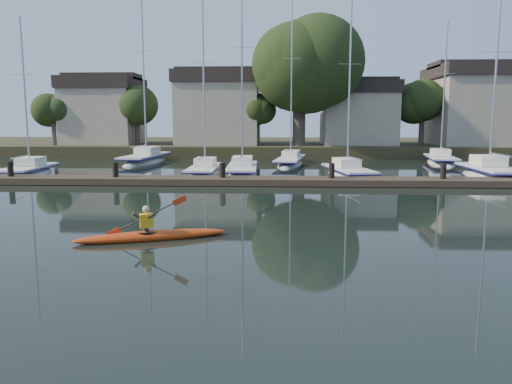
{
  "coord_description": "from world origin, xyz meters",
  "views": [
    {
      "loc": [
        0.13,
        -13.26,
        3.63
      ],
      "look_at": [
        -0.63,
        3.07,
        1.2
      ],
      "focal_mm": 35.0,
      "sensor_mm": 36.0,
      "label": 1
    }
  ],
  "objects_px": {
    "dock": "(277,181)",
    "sailboat_2": "(242,177)",
    "sailboat_1": "(205,177)",
    "sailboat_0": "(29,178)",
    "sailboat_7": "(440,166)",
    "sailboat_6": "(290,166)",
    "sailboat_4": "(490,181)",
    "sailboat_5": "(146,164)",
    "kayak": "(151,234)",
    "sailboat_3": "(348,179)"
  },
  "relations": [
    {
      "from": "sailboat_3",
      "to": "sailboat_7",
      "type": "distance_m",
      "value": 12.94
    },
    {
      "from": "sailboat_3",
      "to": "sailboat_4",
      "type": "relative_size",
      "value": 0.91
    },
    {
      "from": "sailboat_6",
      "to": "sailboat_7",
      "type": "distance_m",
      "value": 12.22
    },
    {
      "from": "sailboat_1",
      "to": "sailboat_4",
      "type": "distance_m",
      "value": 17.83
    },
    {
      "from": "sailboat_0",
      "to": "sailboat_4",
      "type": "height_order",
      "value": "sailboat_4"
    },
    {
      "from": "sailboat_7",
      "to": "kayak",
      "type": "bearing_deg",
      "value": -113.95
    },
    {
      "from": "sailboat_2",
      "to": "sailboat_4",
      "type": "xyz_separation_m",
      "value": [
        15.4,
        -1.25,
        -0.04
      ]
    },
    {
      "from": "sailboat_5",
      "to": "sailboat_6",
      "type": "height_order",
      "value": "sailboat_5"
    },
    {
      "from": "sailboat_1",
      "to": "sailboat_0",
      "type": "bearing_deg",
      "value": -176.68
    },
    {
      "from": "sailboat_3",
      "to": "sailboat_5",
      "type": "bearing_deg",
      "value": 138.49
    },
    {
      "from": "sailboat_6",
      "to": "sailboat_7",
      "type": "bearing_deg",
      "value": 13.84
    },
    {
      "from": "sailboat_1",
      "to": "sailboat_5",
      "type": "bearing_deg",
      "value": 124.5
    },
    {
      "from": "kayak",
      "to": "sailboat_1",
      "type": "height_order",
      "value": "sailboat_1"
    },
    {
      "from": "sailboat_0",
      "to": "sailboat_5",
      "type": "xyz_separation_m",
      "value": [
        4.98,
        9.69,
        -0.01
      ]
    },
    {
      "from": "sailboat_7",
      "to": "sailboat_5",
      "type": "bearing_deg",
      "value": -171.35
    },
    {
      "from": "kayak",
      "to": "sailboat_0",
      "type": "bearing_deg",
      "value": 106.37
    },
    {
      "from": "sailboat_7",
      "to": "sailboat_2",
      "type": "bearing_deg",
      "value": -142.69
    },
    {
      "from": "kayak",
      "to": "sailboat_2",
      "type": "relative_size",
      "value": 0.33
    },
    {
      "from": "sailboat_1",
      "to": "sailboat_4",
      "type": "bearing_deg",
      "value": -3.18
    },
    {
      "from": "sailboat_3",
      "to": "sailboat_5",
      "type": "distance_m",
      "value": 18.16
    },
    {
      "from": "sailboat_7",
      "to": "sailboat_6",
      "type": "bearing_deg",
      "value": -165.47
    },
    {
      "from": "sailboat_5",
      "to": "sailboat_3",
      "type": "bearing_deg",
      "value": -27.15
    },
    {
      "from": "sailboat_3",
      "to": "sailboat_4",
      "type": "bearing_deg",
      "value": -10.49
    },
    {
      "from": "dock",
      "to": "sailboat_5",
      "type": "distance_m",
      "value": 17.47
    },
    {
      "from": "sailboat_5",
      "to": "sailboat_6",
      "type": "distance_m",
      "value": 12.05
    },
    {
      "from": "dock",
      "to": "sailboat_2",
      "type": "bearing_deg",
      "value": 114.04
    },
    {
      "from": "sailboat_0",
      "to": "sailboat_6",
      "type": "height_order",
      "value": "sailboat_6"
    },
    {
      "from": "sailboat_0",
      "to": "sailboat_2",
      "type": "xyz_separation_m",
      "value": [
        13.67,
        1.24,
        0.01
      ]
    },
    {
      "from": "sailboat_1",
      "to": "sailboat_6",
      "type": "distance_m",
      "value": 9.55
    },
    {
      "from": "sailboat_2",
      "to": "sailboat_7",
      "type": "bearing_deg",
      "value": 26.51
    },
    {
      "from": "sailboat_2",
      "to": "sailboat_4",
      "type": "distance_m",
      "value": 15.46
    },
    {
      "from": "sailboat_0",
      "to": "sailboat_4",
      "type": "xyz_separation_m",
      "value": [
        29.07,
        -0.02,
        -0.03
      ]
    },
    {
      "from": "dock",
      "to": "sailboat_0",
      "type": "xyz_separation_m",
      "value": [
        -15.96,
        3.89,
        -0.39
      ]
    },
    {
      "from": "dock",
      "to": "sailboat_3",
      "type": "bearing_deg",
      "value": 42.0
    },
    {
      "from": "dock",
      "to": "sailboat_2",
      "type": "height_order",
      "value": "sailboat_2"
    },
    {
      "from": "sailboat_6",
      "to": "sailboat_3",
      "type": "bearing_deg",
      "value": -59.53
    },
    {
      "from": "sailboat_2",
      "to": "sailboat_5",
      "type": "distance_m",
      "value": 12.12
    },
    {
      "from": "sailboat_4",
      "to": "sailboat_5",
      "type": "height_order",
      "value": "sailboat_5"
    },
    {
      "from": "sailboat_2",
      "to": "sailboat_6",
      "type": "distance_m",
      "value": 7.91
    },
    {
      "from": "kayak",
      "to": "sailboat_4",
      "type": "bearing_deg",
      "value": 24.77
    },
    {
      "from": "sailboat_1",
      "to": "sailboat_5",
      "type": "distance_m",
      "value": 10.9
    },
    {
      "from": "sailboat_5",
      "to": "dock",
      "type": "bearing_deg",
      "value": -46.36
    },
    {
      "from": "sailboat_0",
      "to": "sailboat_7",
      "type": "distance_m",
      "value": 30.69
    },
    {
      "from": "kayak",
      "to": "sailboat_7",
      "type": "xyz_separation_m",
      "value": [
        16.88,
        26.34,
        -0.36
      ]
    },
    {
      "from": "kayak",
      "to": "dock",
      "type": "relative_size",
      "value": 0.13
    },
    {
      "from": "sailboat_3",
      "to": "sailboat_4",
      "type": "height_order",
      "value": "sailboat_4"
    },
    {
      "from": "sailboat_1",
      "to": "kayak",
      "type": "bearing_deg",
      "value": -87.39
    },
    {
      "from": "sailboat_2",
      "to": "sailboat_3",
      "type": "relative_size",
      "value": 1.16
    },
    {
      "from": "sailboat_1",
      "to": "sailboat_7",
      "type": "xyz_separation_m",
      "value": [
        17.87,
        8.89,
        -0.02
      ]
    },
    {
      "from": "sailboat_3",
      "to": "sailboat_7",
      "type": "height_order",
      "value": "sailboat_7"
    }
  ]
}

